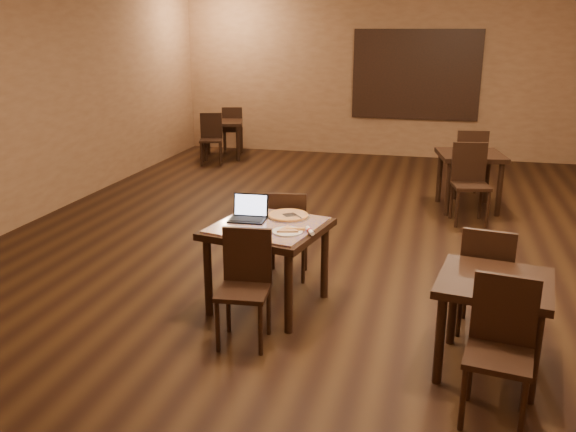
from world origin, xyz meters
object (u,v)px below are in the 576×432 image
(pizza_pan, at_px, (288,217))
(other_table_c, at_px, (494,295))
(other_table_b, at_px, (222,127))
(other_table_b_chair_far, at_px, (233,127))
(tiled_table, at_px, (268,235))
(other_table_c_chair_near, at_px, (501,341))
(other_table_a, at_px, (470,163))
(other_table_b_chair_near, at_px, (211,136))
(other_table_a_chair_near, at_px, (470,178))
(other_table_c_chair_far, at_px, (487,276))
(chair_main_far, at_px, (287,230))
(laptop, at_px, (249,213))
(chair_main_near, at_px, (245,279))
(other_table_a_chair_far, at_px, (469,160))

(pizza_pan, xyz_separation_m, other_table_c, (1.71, -0.89, -0.18))
(other_table_b, bearing_deg, other_table_b_chair_far, 71.02)
(tiled_table, relative_size, other_table_c_chair_near, 1.18)
(other_table_a, distance_m, other_table_b_chair_near, 4.86)
(other_table_a_chair_near, distance_m, other_table_c_chair_far, 3.15)
(other_table_a, relative_size, other_table_b_chair_far, 1.06)
(other_table_c, relative_size, other_table_c_chair_near, 0.94)
(pizza_pan, height_order, other_table_b_chair_far, other_table_b_chair_far)
(tiled_table, relative_size, other_table_b_chair_near, 1.19)
(other_table_c, xyz_separation_m, other_table_c_chair_near, (0.01, -0.54, -0.07))
(other_table_b, distance_m, other_table_c_chair_near, 8.53)
(tiled_table, height_order, other_table_b_chair_far, other_table_b_chair_far)
(other_table_b_chair_far, bearing_deg, other_table_b, 71.02)
(other_table_b, bearing_deg, chair_main_far, -80.65)
(other_table_a_chair_near, bearing_deg, other_table_b_chair_far, 130.29)
(chair_main_far, height_order, other_table_a, chair_main_far)
(other_table_c, distance_m, other_table_c_chair_near, 0.54)
(laptop, bearing_deg, pizza_pan, 20.17)
(chair_main_far, height_order, other_table_a_chair_near, other_table_a_chair_near)
(pizza_pan, xyz_separation_m, other_table_b_chair_far, (-2.73, 6.37, -0.25))
(other_table_b_chair_near, xyz_separation_m, other_table_c, (4.49, -6.20, 0.08))
(chair_main_near, xyz_separation_m, other_table_b, (-2.63, 6.70, 0.08))
(chair_main_near, xyz_separation_m, other_table_c_chair_far, (1.82, 0.50, 0.01))
(chair_main_near, distance_m, laptop, 0.81)
(chair_main_far, relative_size, other_table_a_chair_far, 0.90)
(laptop, distance_m, pizza_pan, 0.35)
(chair_main_near, height_order, other_table_c_chair_near, other_table_c_chair_near)
(tiled_table, bearing_deg, other_table_b_chair_near, 127.08)
(other_table_b_chair_far, bearing_deg, tiled_table, 95.03)
(tiled_table, relative_size, other_table_c_chair_far, 1.18)
(other_table_a_chair_near, height_order, other_table_a_chair_far, same)
(chair_main_near, bearing_deg, other_table_c, -6.30)
(laptop, height_order, other_table_a, laptop)
(other_table_a_chair_far, bearing_deg, other_table_a_chair_near, 77.82)
(laptop, bearing_deg, tiled_table, -30.03)
(other_table_b_chair_near, bearing_deg, chair_main_far, -78.07)
(other_table_a, xyz_separation_m, other_table_c, (0.03, -4.27, -0.05))
(tiled_table, relative_size, laptop, 3.32)
(other_table_b_chair_near, height_order, other_table_c, other_table_b_chair_near)
(other_table_a_chair_near, distance_m, other_table_c, 3.69)
(tiled_table, height_order, laptop, laptop)
(pizza_pan, relative_size, other_table_c, 0.44)
(other_table_a_chair_far, bearing_deg, tiled_table, 56.02)
(chair_main_far, bearing_deg, other_table_b_chair_near, -69.96)
(tiled_table, bearing_deg, laptop, 164.86)
(other_table_b_chair_far, xyz_separation_m, other_table_c_chair_far, (4.43, -6.73, 0.01))
(other_table_c_chair_near, bearing_deg, pizza_pan, 148.97)
(tiled_table, distance_m, other_table_c, 1.94)
(other_table_a_chair_near, bearing_deg, laptop, -134.69)
(other_table_c_chair_far, bearing_deg, chair_main_near, 24.18)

